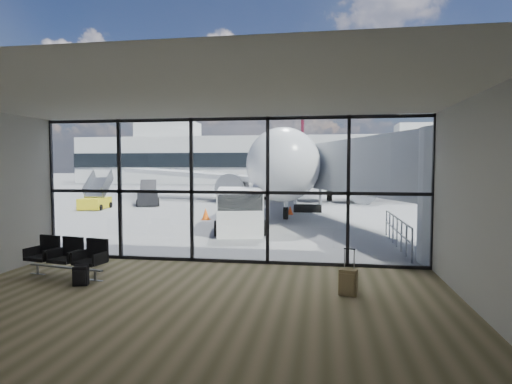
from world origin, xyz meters
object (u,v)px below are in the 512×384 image
(belt_loader, at_px, (148,197))
(mobile_stairs, at_px, (95,202))
(seating_row, at_px, (69,255))
(airliner, at_px, (297,166))
(service_van, at_px, (239,210))
(suitcase, at_px, (348,282))
(backpack, at_px, (81,276))

(belt_loader, bearing_deg, mobile_stairs, -147.19)
(seating_row, distance_m, belt_loader, 21.65)
(airliner, distance_m, service_van, 19.64)
(suitcase, distance_m, mobile_stairs, 24.21)
(suitcase, bearing_deg, mobile_stairs, 147.62)
(backpack, bearing_deg, seating_row, 120.63)
(suitcase, bearing_deg, backpack, -163.45)
(seating_row, xyz_separation_m, mobile_stairs, (-8.95, 17.20, -0.07))
(backpack, distance_m, belt_loader, 22.68)
(suitcase, bearing_deg, belt_loader, 138.27)
(belt_loader, bearing_deg, suitcase, -78.73)
(belt_loader, bearing_deg, service_van, -73.48)
(backpack, relative_size, belt_loader, 0.12)
(backpack, bearing_deg, mobile_stairs, 103.15)
(seating_row, height_order, service_van, service_van)
(service_van, bearing_deg, belt_loader, 116.26)
(seating_row, xyz_separation_m, backpack, (0.83, -0.80, -0.33))
(airliner, xyz_separation_m, mobile_stairs, (-13.46, -10.91, -2.50))
(suitcase, distance_m, service_van, 10.27)
(service_van, relative_size, belt_loader, 1.11)
(backpack, xyz_separation_m, suitcase, (6.59, 0.17, 0.07))
(seating_row, height_order, airliner, airliner)
(suitcase, height_order, belt_loader, belt_loader)
(belt_loader, relative_size, mobile_stairs, 1.33)
(backpack, relative_size, service_van, 0.11)
(seating_row, xyz_separation_m, airliner, (4.51, 28.11, 2.43))
(backpack, bearing_deg, suitcase, -13.89)
(backpack, bearing_deg, airliner, 67.37)
(backpack, height_order, mobile_stairs, mobile_stairs)
(suitcase, relative_size, belt_loader, 0.25)
(suitcase, xyz_separation_m, belt_loader, (-13.93, 21.28, 0.31))
(airliner, bearing_deg, mobile_stairs, -142.00)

